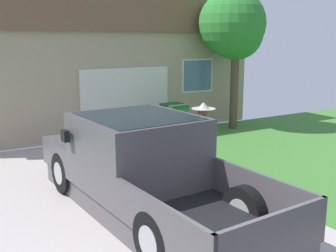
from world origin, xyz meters
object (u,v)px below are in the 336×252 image
(handbag, at_px, (209,194))
(neighbor_tree, at_px, (234,28))
(pickup_truck, at_px, (139,169))
(house_with_garage, at_px, (81,60))
(person_with_hat, at_px, (203,143))
(wheeled_trash_bin, at_px, (174,120))

(handbag, relative_size, neighbor_tree, 0.09)
(pickup_truck, height_order, handbag, pickup_truck)
(pickup_truck, distance_m, house_with_garage, 8.63)
(person_with_hat, height_order, wheeled_trash_bin, person_with_hat)
(neighbor_tree, bearing_deg, house_with_garage, 133.44)
(pickup_truck, xyz_separation_m, person_with_hat, (1.36, 0.00, 0.28))
(person_with_hat, relative_size, handbag, 4.29)
(pickup_truck, bearing_deg, handbag, -17.68)
(pickup_truck, xyz_separation_m, house_with_garage, (1.93, 8.29, 1.45))
(pickup_truck, bearing_deg, house_with_garage, 73.77)
(neighbor_tree, bearing_deg, person_with_hat, -134.60)
(pickup_truck, relative_size, person_with_hat, 3.11)
(neighbor_tree, relative_size, wheeled_trash_bin, 4.30)
(person_with_hat, relative_size, house_with_garage, 0.17)
(pickup_truck, xyz_separation_m, handbag, (1.28, -0.33, -0.61))
(person_with_hat, distance_m, house_with_garage, 8.39)
(wheeled_trash_bin, bearing_deg, person_with_hat, -115.08)
(person_with_hat, distance_m, neighbor_tree, 6.52)
(house_with_garage, xyz_separation_m, wheeled_trash_bin, (1.38, -4.13, -1.61))
(house_with_garage, bearing_deg, handbag, -94.34)
(handbag, height_order, neighbor_tree, neighbor_tree)
(handbag, distance_m, neighbor_tree, 7.15)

